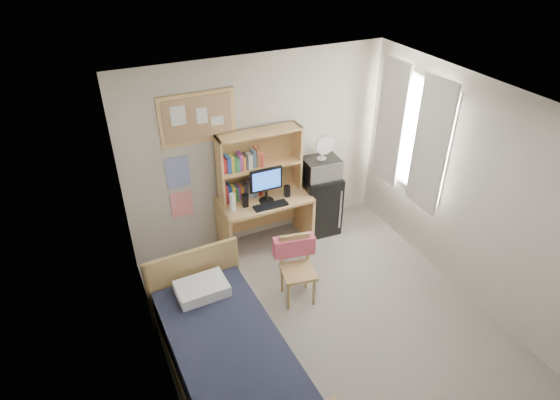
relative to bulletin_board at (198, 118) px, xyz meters
name	(u,v)px	position (x,y,z in m)	size (l,w,h in m)	color
floor	(333,331)	(0.78, -2.08, -1.93)	(3.60, 4.20, 0.02)	gray
ceiling	(351,113)	(0.78, -2.08, 0.68)	(3.60, 4.20, 0.02)	white
wall_back	(259,152)	(0.78, 0.02, -0.62)	(3.60, 0.04, 2.60)	beige
wall_left	(158,292)	(-1.02, -2.08, -0.62)	(0.04, 4.20, 2.60)	beige
wall_right	(479,198)	(2.58, -2.08, -0.62)	(0.04, 4.20, 2.60)	beige
window_unit	(411,134)	(2.53, -0.88, -0.32)	(0.10, 1.40, 1.70)	white
curtain_left	(430,146)	(2.50, -1.28, -0.32)	(0.04, 0.55, 1.70)	silver
curtain_right	(390,123)	(2.50, -0.48, -0.32)	(0.04, 0.55, 1.70)	silver
bulletin_board	(198,118)	(0.00, 0.00, 0.00)	(0.94, 0.03, 0.64)	tan
poster_wave	(178,172)	(-0.32, 0.01, -0.67)	(0.30, 0.01, 0.42)	#283AA1
poster_japan	(182,204)	(-0.32, 0.01, -1.14)	(0.28, 0.01, 0.36)	red
desk	(265,222)	(0.72, -0.31, -1.54)	(1.22, 0.61, 0.76)	#DFB06C
desk_chair	(298,271)	(0.65, -1.45, -1.50)	(0.42, 0.42, 0.84)	tan
mini_fridge	(319,203)	(1.58, -0.26, -1.48)	(0.52, 0.52, 0.89)	black
bed	(230,362)	(-0.49, -2.23, -1.64)	(1.03, 2.06, 0.57)	black
hutch	(260,164)	(0.72, -0.16, -0.70)	(1.12, 0.28, 0.91)	#DFB06C
monitor	(266,186)	(0.72, -0.37, -0.92)	(0.44, 0.03, 0.47)	black
keyboard	(271,206)	(0.72, -0.51, -1.14)	(0.46, 0.15, 0.02)	black
speaker_left	(245,200)	(0.42, -0.37, -1.07)	(0.07, 0.07, 0.18)	black
speaker_right	(287,191)	(1.02, -0.37, -1.08)	(0.07, 0.07, 0.16)	black
water_bottle	(233,203)	(0.24, -0.41, -1.03)	(0.07, 0.07, 0.25)	white
hoodie	(294,246)	(0.69, -1.25, -1.27)	(0.50, 0.15, 0.24)	#CC4D60
microwave	(321,168)	(1.58, -0.28, -0.89)	(0.48, 0.37, 0.28)	silver
desk_fan	(322,148)	(1.58, -0.28, -0.59)	(0.26, 0.26, 0.32)	white
pillow	(202,289)	(-0.51, -1.48, -1.29)	(0.53, 0.37, 0.13)	white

